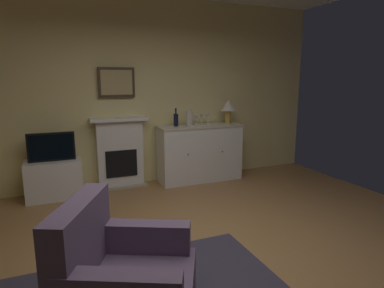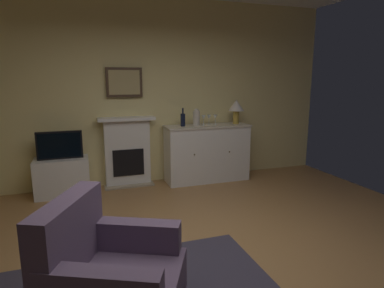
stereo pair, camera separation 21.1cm
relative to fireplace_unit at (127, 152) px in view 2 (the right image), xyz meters
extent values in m
cube|color=#9E7042|center=(0.35, -2.58, -0.60)|extent=(6.31, 5.48, 0.10)
cube|color=#EAD68C|center=(0.35, 0.13, 0.92)|extent=(6.31, 0.06, 2.93)
cube|color=white|center=(0.00, 0.01, -0.02)|extent=(0.70, 0.18, 1.05)
cube|color=tan|center=(0.00, -0.09, -0.53)|extent=(0.77, 0.20, 0.03)
cube|color=black|center=(0.00, -0.09, -0.16)|extent=(0.48, 0.02, 0.42)
cube|color=white|center=(0.00, -0.02, 0.53)|extent=(0.87, 0.27, 0.05)
cube|color=#473323|center=(0.00, 0.05, 1.08)|extent=(0.55, 0.03, 0.45)
cube|color=tan|center=(0.00, 0.03, 1.08)|extent=(0.47, 0.01, 0.37)
cube|color=white|center=(1.29, -0.18, -0.09)|extent=(1.37, 0.45, 0.91)
cube|color=beige|center=(1.29, -0.18, 0.37)|extent=(1.40, 0.48, 0.03)
sphere|color=brown|center=(0.98, -0.41, -0.03)|extent=(0.02, 0.02, 0.02)
sphere|color=brown|center=(1.59, -0.41, -0.03)|extent=(0.02, 0.02, 0.02)
cylinder|color=#B79338|center=(1.81, -0.18, 0.50)|extent=(0.10, 0.10, 0.22)
cone|color=silver|center=(1.81, -0.18, 0.70)|extent=(0.26, 0.26, 0.18)
cylinder|color=black|center=(0.87, -0.16, 0.49)|extent=(0.08, 0.08, 0.20)
cylinder|color=black|center=(0.87, -0.16, 0.63)|extent=(0.03, 0.03, 0.09)
cylinder|color=silver|center=(1.22, -0.19, 0.39)|extent=(0.06, 0.06, 0.00)
cylinder|color=silver|center=(1.22, -0.19, 0.44)|extent=(0.01, 0.01, 0.09)
cone|color=silver|center=(1.22, -0.19, 0.52)|extent=(0.07, 0.07, 0.07)
cylinder|color=silver|center=(1.33, -0.15, 0.39)|extent=(0.06, 0.06, 0.00)
cylinder|color=silver|center=(1.33, -0.15, 0.44)|extent=(0.01, 0.01, 0.09)
cone|color=silver|center=(1.33, -0.15, 0.52)|extent=(0.07, 0.07, 0.07)
cylinder|color=silver|center=(1.44, -0.16, 0.39)|extent=(0.06, 0.06, 0.00)
cylinder|color=silver|center=(1.44, -0.16, 0.44)|extent=(0.01, 0.01, 0.09)
cone|color=silver|center=(1.44, -0.16, 0.52)|extent=(0.07, 0.07, 0.07)
cylinder|color=beige|center=(1.08, -0.23, 0.51)|extent=(0.11, 0.11, 0.24)
sphere|color=beige|center=(1.08, -0.23, 0.63)|extent=(0.08, 0.08, 0.08)
cube|color=white|center=(-0.97, -0.16, -0.27)|extent=(0.75, 0.42, 0.55)
cube|color=black|center=(-0.97, -0.18, 0.20)|extent=(0.62, 0.06, 0.40)
cube|color=black|center=(-0.97, -0.22, 0.20)|extent=(0.57, 0.01, 0.35)
cube|color=#604C66|center=(-0.79, -2.97, 0.12)|extent=(0.47, 0.75, 0.50)
cube|color=#604C66|center=(-0.36, -2.82, -0.02)|extent=(0.71, 0.44, 0.22)
camera|label=1|loc=(-0.87, -5.03, 1.13)|focal=30.55mm
camera|label=2|loc=(-0.67, -5.11, 1.13)|focal=30.55mm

